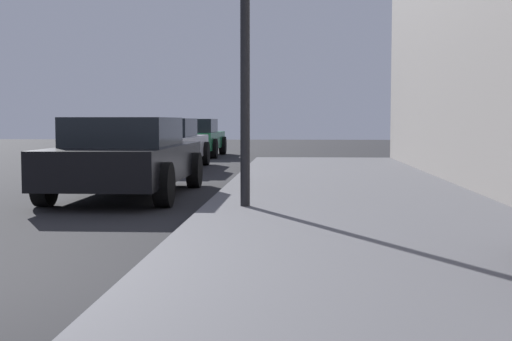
% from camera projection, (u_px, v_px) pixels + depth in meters
% --- Properties ---
extents(sidewalk, '(4.00, 32.00, 0.15)m').
position_uv_depth(sidewalk, '(424.00, 303.00, 4.43)').
color(sidewalk, '#5B5B60').
rests_on(sidewalk, ground_plane).
extents(car_black, '(1.94, 4.55, 1.27)m').
position_uv_depth(car_black, '(127.00, 156.00, 11.31)').
color(car_black, black).
rests_on(car_black, ground_plane).
extents(car_silver, '(2.00, 4.43, 1.27)m').
position_uv_depth(car_silver, '(162.00, 143.00, 17.66)').
color(car_silver, '#B7B7BF').
rests_on(car_silver, ground_plane).
extents(car_green, '(2.00, 4.24, 1.27)m').
position_uv_depth(car_green, '(192.00, 137.00, 23.85)').
color(car_green, '#196638').
rests_on(car_green, ground_plane).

